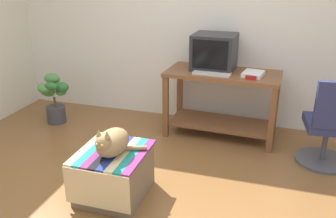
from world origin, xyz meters
TOP-DOWN VIEW (x-y plane):
  - ground_plane at (0.00, 0.00)m, footprint 14.00×14.00m
  - back_wall at (0.00, 2.05)m, footprint 8.00×0.10m
  - desk at (0.39, 1.60)m, footprint 1.26×0.65m
  - tv_monitor at (0.27, 1.70)m, footprint 0.48×0.45m
  - keyboard at (0.29, 1.47)m, footprint 0.41×0.17m
  - book at (0.72, 1.54)m, footprint 0.24×0.27m
  - ottoman_with_blanket at (-0.27, 0.14)m, footprint 0.55×0.61m
  - cat at (-0.24, 0.10)m, footprint 0.37×0.38m
  - potted_plant at (-1.63, 1.36)m, footprint 0.41×0.33m
  - office_chair at (1.48, 1.20)m, footprint 0.52×0.52m
  - stapler at (0.71, 1.40)m, footprint 0.11×0.04m
  - pen at (0.69, 1.56)m, footprint 0.13×0.06m

SIDE VIEW (x-z plane):
  - ground_plane at x=0.00m, z-range 0.00..0.00m
  - ottoman_with_blanket at x=-0.27m, z-range 0.00..0.41m
  - potted_plant at x=-1.63m, z-range 0.02..0.61m
  - office_chair at x=1.48m, z-range -0.06..0.83m
  - desk at x=0.39m, z-range 0.13..0.88m
  - cat at x=-0.24m, z-range 0.39..0.66m
  - pen at x=0.69m, z-range 0.75..0.76m
  - keyboard at x=0.29m, z-range 0.75..0.77m
  - stapler at x=0.71m, z-range 0.75..0.79m
  - book at x=0.72m, z-range 0.75..0.79m
  - tv_monitor at x=0.27m, z-range 0.74..1.14m
  - back_wall at x=0.00m, z-range 0.00..2.60m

